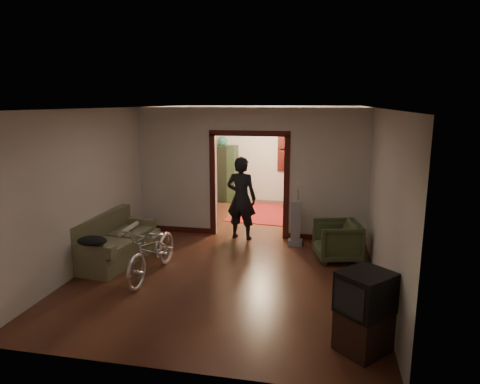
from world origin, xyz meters
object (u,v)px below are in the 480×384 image
(bicycle, at_px, (153,250))
(armchair, at_px, (337,241))
(person, at_px, (241,198))
(sofa, at_px, (117,238))
(desk, at_px, (303,194))
(locker, at_px, (223,174))

(bicycle, bearing_deg, armchair, 26.42)
(person, bearing_deg, sofa, 49.43)
(desk, bearing_deg, bicycle, -110.90)
(armchair, relative_size, person, 0.45)
(bicycle, xyz_separation_m, armchair, (3.07, 1.41, -0.09))
(armchair, xyz_separation_m, desk, (-0.86, 3.98, 0.02))
(sofa, distance_m, person, 2.71)
(person, distance_m, desk, 3.33)
(armchair, distance_m, person, 2.26)
(locker, height_order, desk, locker)
(bicycle, bearing_deg, desk, 69.49)
(armchair, height_order, locker, locker)
(bicycle, height_order, person, person)
(sofa, height_order, person, person)
(bicycle, distance_m, person, 2.58)
(armchair, bearing_deg, desk, 178.48)
(person, bearing_deg, bicycle, 73.73)
(person, bearing_deg, locker, -61.49)
(locker, xyz_separation_m, desk, (2.38, -0.31, -0.44))
(armchair, distance_m, locker, 5.40)
(sofa, distance_m, bicycle, 1.10)
(sofa, distance_m, desk, 5.77)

